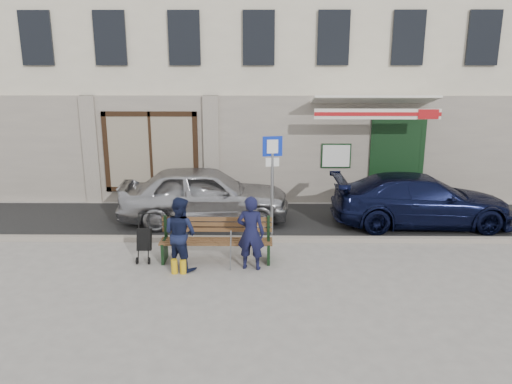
{
  "coord_description": "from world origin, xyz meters",
  "views": [
    {
      "loc": [
        0.1,
        -9.72,
        4.21
      ],
      "look_at": [
        -0.04,
        1.6,
        1.2
      ],
      "focal_mm": 35.0,
      "sensor_mm": 36.0,
      "label": 1
    }
  ],
  "objects_px": {
    "bench": "(214,241)",
    "man": "(251,233)",
    "parking_sign": "(272,172)",
    "car_navy": "(421,200)",
    "stroller": "(144,240)",
    "car_silver": "(205,194)",
    "woman": "(180,233)"
  },
  "relations": [
    {
      "from": "car_silver",
      "to": "bench",
      "type": "height_order",
      "value": "car_silver"
    },
    {
      "from": "man",
      "to": "woman",
      "type": "relative_size",
      "value": 1.02
    },
    {
      "from": "parking_sign",
      "to": "woman",
      "type": "distance_m",
      "value": 2.75
    },
    {
      "from": "parking_sign",
      "to": "bench",
      "type": "xyz_separation_m",
      "value": [
        -1.26,
        -1.36,
        -1.21
      ]
    },
    {
      "from": "car_silver",
      "to": "parking_sign",
      "type": "distance_m",
      "value": 2.39
    },
    {
      "from": "car_silver",
      "to": "woman",
      "type": "xyz_separation_m",
      "value": [
        -0.15,
        -3.1,
        0.01
      ]
    },
    {
      "from": "car_silver",
      "to": "car_navy",
      "type": "xyz_separation_m",
      "value": [
        5.67,
        -0.2,
        -0.09
      ]
    },
    {
      "from": "bench",
      "to": "stroller",
      "type": "distance_m",
      "value": 1.5
    },
    {
      "from": "bench",
      "to": "man",
      "type": "bearing_deg",
      "value": -26.42
    },
    {
      "from": "bench",
      "to": "woman",
      "type": "distance_m",
      "value": 0.82
    },
    {
      "from": "man",
      "to": "woman",
      "type": "distance_m",
      "value": 1.45
    },
    {
      "from": "man",
      "to": "woman",
      "type": "height_order",
      "value": "man"
    },
    {
      "from": "car_navy",
      "to": "parking_sign",
      "type": "height_order",
      "value": "parking_sign"
    },
    {
      "from": "parking_sign",
      "to": "woman",
      "type": "bearing_deg",
      "value": -147.69
    },
    {
      "from": "parking_sign",
      "to": "car_navy",
      "type": "bearing_deg",
      "value": 6.05
    },
    {
      "from": "car_silver",
      "to": "woman",
      "type": "distance_m",
      "value": 3.1
    },
    {
      "from": "car_silver",
      "to": "man",
      "type": "xyz_separation_m",
      "value": [
        1.3,
        -3.1,
        0.02
      ]
    },
    {
      "from": "parking_sign",
      "to": "woman",
      "type": "height_order",
      "value": "parking_sign"
    },
    {
      "from": "bench",
      "to": "woman",
      "type": "bearing_deg",
      "value": -149.0
    },
    {
      "from": "bench",
      "to": "man",
      "type": "height_order",
      "value": "man"
    },
    {
      "from": "woman",
      "to": "bench",
      "type": "bearing_deg",
      "value": -116.12
    },
    {
      "from": "man",
      "to": "parking_sign",
      "type": "bearing_deg",
      "value": -96.16
    },
    {
      "from": "car_navy",
      "to": "man",
      "type": "distance_m",
      "value": 5.24
    },
    {
      "from": "car_silver",
      "to": "car_navy",
      "type": "bearing_deg",
      "value": -96.17
    },
    {
      "from": "car_silver",
      "to": "parking_sign",
      "type": "xyz_separation_m",
      "value": [
        1.76,
        -1.34,
        0.9
      ]
    },
    {
      "from": "bench",
      "to": "man",
      "type": "xyz_separation_m",
      "value": [
        0.8,
        -0.4,
        0.32
      ]
    },
    {
      "from": "car_silver",
      "to": "stroller",
      "type": "xyz_separation_m",
      "value": [
        -1.0,
        -2.71,
        -0.3
      ]
    },
    {
      "from": "parking_sign",
      "to": "bench",
      "type": "bearing_deg",
      "value": -142.99
    },
    {
      "from": "stroller",
      "to": "man",
      "type": "bearing_deg",
      "value": -9.92
    },
    {
      "from": "car_navy",
      "to": "woman",
      "type": "height_order",
      "value": "woman"
    },
    {
      "from": "man",
      "to": "stroller",
      "type": "relative_size",
      "value": 1.51
    },
    {
      "from": "car_navy",
      "to": "stroller",
      "type": "relative_size",
      "value": 4.46
    }
  ]
}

